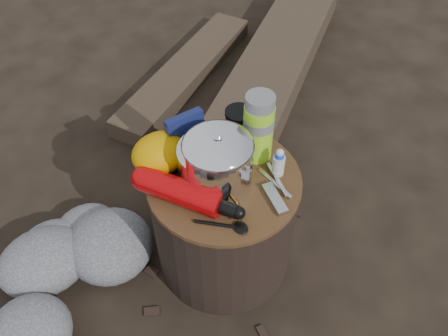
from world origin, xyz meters
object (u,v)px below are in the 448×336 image
log_main (268,78)px  thermos (258,127)px  fuel_bottle (181,192)px  stump (224,221)px  travel_mug (239,127)px  camping_pot (218,162)px

log_main → thermos: bearing=-76.8°
fuel_bottle → thermos: (0.29, 0.06, 0.08)m
stump → travel_mug: size_ratio=3.73×
camping_pot → travel_mug: bearing=42.5°
stump → travel_mug: bearing=45.6°
log_main → travel_mug: travel_mug is taller
log_main → travel_mug: 0.92m
stump → camping_pot: bearing=-157.5°
stump → travel_mug: 0.33m
fuel_bottle → log_main: bearing=6.5°
camping_pot → travel_mug: size_ratio=1.58×
travel_mug → stump: bearing=-134.4°
thermos → travel_mug: bearing=105.4°
fuel_bottle → thermos: bearing=-25.7°
fuel_bottle → travel_mug: bearing=-9.8°
log_main → travel_mug: bearing=-81.3°
thermos → travel_mug: size_ratio=1.83×
log_main → thermos: size_ratio=7.97×
log_main → thermos: thermos is taller
thermos → camping_pot: bearing=-162.2°
log_main → fuel_bottle: 1.17m
fuel_bottle → travel_mug: (0.26, 0.13, 0.02)m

